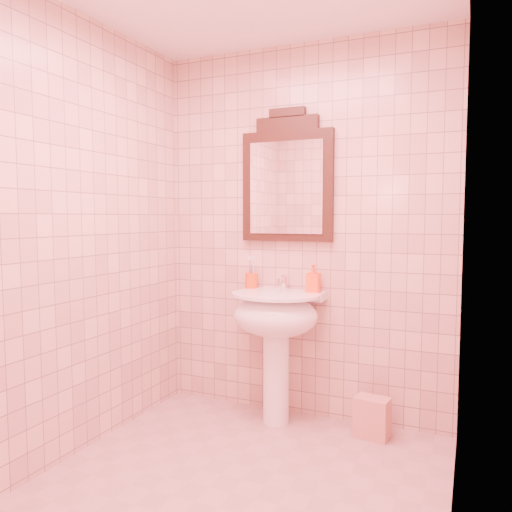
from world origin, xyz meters
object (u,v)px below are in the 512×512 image
at_px(soap_dispenser, 313,278).
at_px(mirror, 287,180).
at_px(toothbrush_cup, 251,280).
at_px(towel, 372,417).
at_px(pedestal_sink, 276,324).

bearing_deg(soap_dispenser, mirror, 162.89).
height_order(toothbrush_cup, towel, toothbrush_cup).
distance_m(mirror, toothbrush_cup, 0.73).
bearing_deg(toothbrush_cup, mirror, 11.71).
distance_m(soap_dispenser, towel, 0.94).
distance_m(pedestal_sink, toothbrush_cup, 0.38).
bearing_deg(soap_dispenser, pedestal_sink, -146.97).
height_order(pedestal_sink, mirror, mirror).
distance_m(pedestal_sink, towel, 0.82).
relative_size(pedestal_sink, toothbrush_cup, 4.37).
xyz_separation_m(toothbrush_cup, soap_dispenser, (0.45, -0.00, 0.04)).
distance_m(toothbrush_cup, towel, 1.18).
height_order(mirror, toothbrush_cup, mirror).
bearing_deg(towel, mirror, 165.14).
height_order(mirror, towel, mirror).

